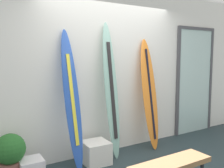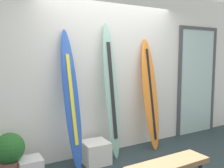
{
  "view_description": "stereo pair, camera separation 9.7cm",
  "coord_description": "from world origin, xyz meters",
  "px_view_note": "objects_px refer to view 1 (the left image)",
  "views": [
    {
      "loc": [
        -2.28,
        -2.44,
        1.64
      ],
      "look_at": [
        -0.13,
        0.95,
        1.19
      ],
      "focal_mm": 41.04,
      "sensor_mm": 36.0,
      "label": 1
    },
    {
      "loc": [
        -2.2,
        -2.5,
        1.64
      ],
      "look_at": [
        -0.13,
        0.95,
        1.19
      ],
      "focal_mm": 41.04,
      "sensor_mm": 36.0,
      "label": 2
    }
  ],
  "objects_px": {
    "surfboard_seafoam": "(111,90)",
    "surfboard_cobalt": "(72,99)",
    "glass_door": "(195,79)",
    "display_block_center": "(96,152)",
    "surfboard_sunset": "(150,94)",
    "potted_plant": "(10,155)",
    "bench": "(171,168)"
  },
  "relations": [
    {
      "from": "surfboard_seafoam",
      "to": "potted_plant",
      "type": "bearing_deg",
      "value": -176.99
    },
    {
      "from": "surfboard_cobalt",
      "to": "surfboard_sunset",
      "type": "height_order",
      "value": "surfboard_cobalt"
    },
    {
      "from": "surfboard_cobalt",
      "to": "surfboard_seafoam",
      "type": "distance_m",
      "value": 0.71
    },
    {
      "from": "glass_door",
      "to": "bench",
      "type": "height_order",
      "value": "glass_door"
    },
    {
      "from": "surfboard_cobalt",
      "to": "bench",
      "type": "bearing_deg",
      "value": -70.3
    },
    {
      "from": "surfboard_sunset",
      "to": "display_block_center",
      "type": "bearing_deg",
      "value": -174.6
    },
    {
      "from": "surfboard_seafoam",
      "to": "display_block_center",
      "type": "bearing_deg",
      "value": -161.69
    },
    {
      "from": "potted_plant",
      "to": "bench",
      "type": "height_order",
      "value": "potted_plant"
    },
    {
      "from": "surfboard_cobalt",
      "to": "surfboard_sunset",
      "type": "relative_size",
      "value": 1.05
    },
    {
      "from": "surfboard_cobalt",
      "to": "surfboard_seafoam",
      "type": "height_order",
      "value": "surfboard_seafoam"
    },
    {
      "from": "surfboard_sunset",
      "to": "potted_plant",
      "type": "height_order",
      "value": "surfboard_sunset"
    },
    {
      "from": "surfboard_cobalt",
      "to": "display_block_center",
      "type": "height_order",
      "value": "surfboard_cobalt"
    },
    {
      "from": "surfboard_cobalt",
      "to": "display_block_center",
      "type": "relative_size",
      "value": 5.06
    },
    {
      "from": "surfboard_sunset",
      "to": "glass_door",
      "type": "height_order",
      "value": "glass_door"
    },
    {
      "from": "potted_plant",
      "to": "surfboard_sunset",
      "type": "bearing_deg",
      "value": 1.82
    },
    {
      "from": "surfboard_seafoam",
      "to": "potted_plant",
      "type": "relative_size",
      "value": 3.33
    },
    {
      "from": "bench",
      "to": "surfboard_sunset",
      "type": "bearing_deg",
      "value": 56.97
    },
    {
      "from": "display_block_center",
      "to": "glass_door",
      "type": "distance_m",
      "value": 2.77
    },
    {
      "from": "surfboard_seafoam",
      "to": "glass_door",
      "type": "bearing_deg",
      "value": 5.18
    },
    {
      "from": "display_block_center",
      "to": "bench",
      "type": "distance_m",
      "value": 1.43
    },
    {
      "from": "surfboard_seafoam",
      "to": "surfboard_cobalt",
      "type": "bearing_deg",
      "value": -175.63
    },
    {
      "from": "surfboard_cobalt",
      "to": "glass_door",
      "type": "xyz_separation_m",
      "value": [
        2.92,
        0.25,
        0.13
      ]
    },
    {
      "from": "surfboard_sunset",
      "to": "display_block_center",
      "type": "distance_m",
      "value": 1.39
    },
    {
      "from": "glass_door",
      "to": "surfboard_cobalt",
      "type": "bearing_deg",
      "value": -175.01
    },
    {
      "from": "surfboard_seafoam",
      "to": "glass_door",
      "type": "distance_m",
      "value": 2.23
    },
    {
      "from": "display_block_center",
      "to": "surfboard_seafoam",
      "type": "bearing_deg",
      "value": 18.31
    },
    {
      "from": "surfboard_cobalt",
      "to": "glass_door",
      "type": "distance_m",
      "value": 2.94
    },
    {
      "from": "potted_plant",
      "to": "bench",
      "type": "distance_m",
      "value": 1.99
    },
    {
      "from": "surfboard_seafoam",
      "to": "glass_door",
      "type": "height_order",
      "value": "glass_door"
    },
    {
      "from": "surfboard_sunset",
      "to": "glass_door",
      "type": "xyz_separation_m",
      "value": [
        1.43,
        0.21,
        0.19
      ]
    },
    {
      "from": "surfboard_seafoam",
      "to": "display_block_center",
      "type": "relative_size",
      "value": 5.42
    },
    {
      "from": "bench",
      "to": "display_block_center",
      "type": "bearing_deg",
      "value": 96.98
    }
  ]
}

